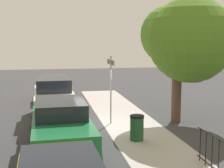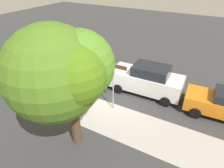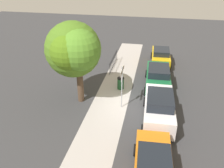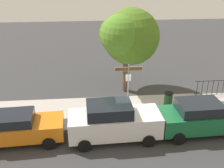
# 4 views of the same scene
# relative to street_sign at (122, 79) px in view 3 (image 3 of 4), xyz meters

# --- Properties ---
(ground_plane) EXTENTS (60.00, 60.00, 0.00)m
(ground_plane) POSITION_rel_street_sign_xyz_m (0.38, -0.40, -2.24)
(ground_plane) COLOR #38383A
(sidewalk_strip) EXTENTS (24.00, 2.60, 0.00)m
(sidewalk_strip) POSITION_rel_street_sign_xyz_m (2.38, 0.90, -2.24)
(sidewalk_strip) COLOR #AEA7A3
(sidewalk_strip) RESTS_ON ground_plane
(street_sign) EXTENTS (1.62, 0.07, 3.13)m
(street_sign) POSITION_rel_street_sign_xyz_m (0.00, 0.00, 0.00)
(street_sign) COLOR #9EA0A5
(street_sign) RESTS_ON ground_plane
(shade_tree) EXTENTS (4.15, 4.02, 5.79)m
(shade_tree) POSITION_rel_street_sign_xyz_m (0.30, 3.29, 1.68)
(shade_tree) COLOR #4F3A29
(shade_tree) RESTS_ON ground_plane
(car_orange) EXTENTS (4.60, 2.14, 1.61)m
(car_orange) POSITION_rel_street_sign_xyz_m (-5.99, -2.42, -1.40)
(car_orange) COLOR orange
(car_orange) RESTS_ON ground_plane
(car_white) EXTENTS (4.73, 2.14, 2.03)m
(car_white) POSITION_rel_street_sign_xyz_m (-1.10, -2.58, -1.23)
(car_white) COLOR silver
(car_white) RESTS_ON ground_plane
(car_green) EXTENTS (4.73, 2.19, 1.81)m
(car_green) POSITION_rel_street_sign_xyz_m (3.62, -2.42, -1.32)
(car_green) COLOR #186336
(car_green) RESTS_ON ground_plane
(car_yellow) EXTENTS (4.27, 2.04, 1.62)m
(car_yellow) POSITION_rel_street_sign_xyz_m (8.56, -2.59, -1.40)
(car_yellow) COLOR gold
(car_yellow) RESTS_ON ground_plane
(iron_fence) EXTENTS (4.09, 0.04, 1.07)m
(iron_fence) POSITION_rel_street_sign_xyz_m (6.97, 1.90, -1.68)
(iron_fence) COLOR black
(iron_fence) RESTS_ON ground_plane
(trash_bin) EXTENTS (0.55, 0.55, 0.98)m
(trash_bin) POSITION_rel_street_sign_xyz_m (2.67, 0.50, -1.74)
(trash_bin) COLOR #1E4C28
(trash_bin) RESTS_ON ground_plane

